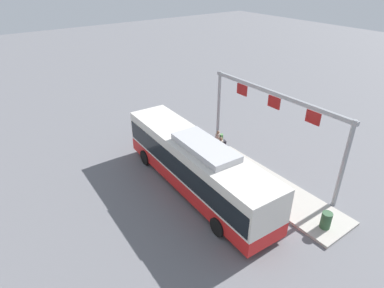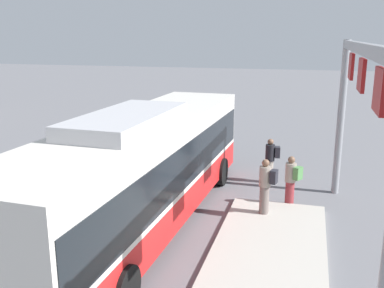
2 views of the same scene
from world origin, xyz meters
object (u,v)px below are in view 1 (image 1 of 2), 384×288
(person_waiting_near, at_px, (218,141))
(trash_bin, at_px, (326,220))
(bus_main, at_px, (196,163))
(person_boarding, at_px, (190,132))
(person_waiting_mid, at_px, (221,148))

(person_waiting_near, xyz_separation_m, trash_bin, (-9.20, 0.69, -0.28))
(bus_main, relative_size, trash_bin, 13.37)
(person_boarding, bearing_deg, person_waiting_mid, 84.03)
(person_waiting_mid, distance_m, trash_bin, 8.12)
(person_boarding, xyz_separation_m, person_waiting_mid, (-3.31, -0.16, 0.16))
(person_waiting_near, relative_size, person_waiting_mid, 1.00)
(person_waiting_mid, xyz_separation_m, trash_bin, (-8.11, 0.01, -0.44))
(bus_main, relative_size, person_boarding, 7.20)
(person_waiting_near, distance_m, person_waiting_mid, 1.30)
(bus_main, xyz_separation_m, person_waiting_near, (2.61, -3.92, -0.92))
(bus_main, height_order, person_waiting_mid, bus_main)
(person_waiting_mid, bearing_deg, trash_bin, 102.15)
(person_waiting_near, distance_m, trash_bin, 9.23)
(bus_main, height_order, person_waiting_near, bus_main)
(person_boarding, bearing_deg, trash_bin, 82.03)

